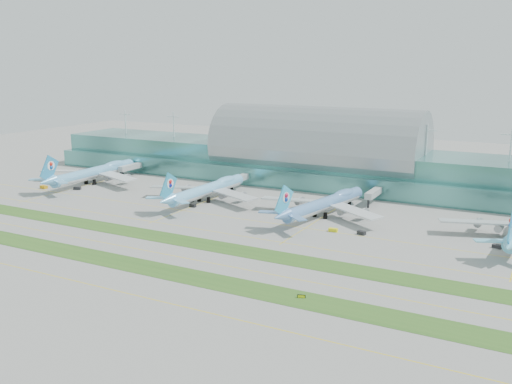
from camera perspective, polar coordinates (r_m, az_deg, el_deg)
The scene contains 19 objects.
ground at distance 218.05m, azimuth -6.82°, elevation -5.14°, with size 700.00×700.00×0.00m, color gray.
terminal at distance 325.83m, azimuth 6.11°, elevation 3.44°, with size 340.00×69.10×36.00m.
grass_strip_near at distance 197.02m, azimuth -11.49°, elevation -7.28°, with size 420.00×12.00×0.08m, color #2D591E.
grass_strip_far at distance 219.60m, azimuth -6.53°, elevation -4.99°, with size 420.00×12.00×0.08m, color #2D591E.
taxiline_a at distance 183.17m, azimuth -15.49°, elevation -9.09°, with size 420.00×0.35×0.01m, color yellow.
taxiline_b at distance 207.34m, azimuth -9.03°, elevation -6.17°, with size 420.00×0.35×0.01m, color yellow.
taxiline_c at distance 232.34m, azimuth -4.29°, elevation -3.95°, with size 420.00×0.35×0.01m, color yellow.
taxiline_d at distance 250.46m, azimuth -1.61°, elevation -2.68°, with size 420.00×0.35×0.01m, color yellow.
airliner_a at distance 336.19m, azimuth -15.80°, elevation 1.97°, with size 66.86×75.85×20.89m.
airliner_b at distance 283.09m, azimuth -4.79°, elevation 0.34°, with size 62.07×70.42×19.39m.
airliner_c at distance 255.34m, azimuth 6.94°, elevation -1.08°, with size 60.77×69.85×19.34m.
gse_a at distance 330.69m, azimuth -20.46°, elevation 0.46°, with size 4.16×2.23×1.57m, color #C8890B.
gse_b at distance 321.83m, azimuth -17.44°, elevation 0.36°, with size 3.77×1.92×1.53m, color black.
gse_c at distance 271.74m, azimuth -6.34°, elevation -1.35°, with size 3.08×1.69×1.54m, color black.
gse_d at distance 282.21m, azimuth -6.62°, elevation -0.80°, with size 3.50×2.10×1.77m, color black.
gse_e at distance 233.46m, azimuth 7.72°, elevation -3.78°, with size 3.56×1.80×1.36m, color yellow.
gse_f at distance 231.19m, azimuth 10.50°, elevation -4.03°, with size 3.27×1.87×1.52m, color black.
gse_g at distance 229.12m, azimuth 22.98°, elevation -5.04°, with size 3.39×1.88×1.34m, color black.
taxiway_sign_east at distance 168.89m, azimuth 4.56°, elevation -10.37°, with size 2.37×0.98×1.02m.
Camera 1 is at (119.39, -169.78, 66.84)m, focal length 40.00 mm.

